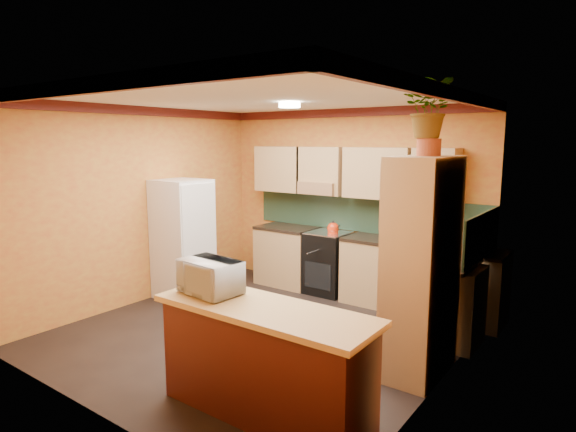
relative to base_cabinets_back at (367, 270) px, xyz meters
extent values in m
plane|color=black|center=(-0.47, -1.80, -0.44)|extent=(4.20, 4.20, 0.00)
cube|color=white|center=(-0.47, -1.80, 2.26)|extent=(4.20, 4.20, 0.04)
cube|color=gold|center=(-0.47, 0.30, 0.91)|extent=(4.20, 0.04, 2.70)
cube|color=gold|center=(-0.47, -3.90, 0.91)|extent=(4.20, 0.04, 2.70)
cube|color=gold|center=(-2.57, -1.80, 0.91)|extent=(0.04, 4.20, 2.70)
cube|color=gold|center=(1.63, -1.80, 0.91)|extent=(0.04, 4.20, 2.70)
cube|color=#1F3926|center=(-0.22, 0.29, 0.75)|extent=(3.70, 0.02, 0.53)
cube|color=#1F3926|center=(1.62, -0.40, 0.75)|extent=(0.02, 1.40, 0.53)
cube|color=tan|center=(-0.37, 0.13, 1.36)|extent=(3.10, 0.34, 0.70)
cylinder|color=white|center=(-0.47, -1.20, 2.22)|extent=(0.26, 0.26, 0.06)
cube|color=tan|center=(0.00, 0.00, 0.00)|extent=(3.65, 0.60, 0.88)
cube|color=black|center=(0.00, 0.00, 0.46)|extent=(3.65, 0.62, 0.04)
cube|color=black|center=(-0.62, 0.00, 0.02)|extent=(0.58, 0.58, 0.91)
cube|color=silver|center=(0.78, 0.00, 0.50)|extent=(0.48, 0.40, 0.03)
cube|color=tan|center=(1.33, -0.75, 0.00)|extent=(0.60, 0.80, 0.88)
cube|color=black|center=(1.33, -0.75, 0.46)|extent=(0.62, 0.80, 0.04)
cube|color=white|center=(-2.22, -1.38, 0.41)|extent=(0.68, 0.66, 1.70)
cube|color=tan|center=(1.38, -1.62, 0.61)|extent=(0.48, 0.90, 2.10)
cylinder|color=#A04526|center=(1.38, -1.57, 1.74)|extent=(0.22, 0.22, 0.16)
imported|color=tan|center=(1.38, -1.57, 2.08)|extent=(0.57, 0.52, 0.53)
cube|color=#522113|center=(0.64, -3.09, 0.00)|extent=(1.80, 0.55, 0.88)
cube|color=#D8B669|center=(0.64, -3.09, 0.47)|extent=(1.90, 0.65, 0.05)
imported|color=white|center=(0.04, -3.09, 0.64)|extent=(0.56, 0.40, 0.29)
camera|label=1|loc=(2.95, -5.95, 1.80)|focal=30.00mm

